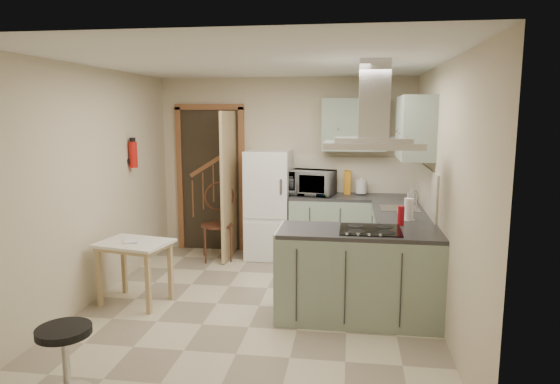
% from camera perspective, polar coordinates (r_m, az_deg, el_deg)
% --- Properties ---
extents(floor, '(4.20, 4.20, 0.00)m').
position_cam_1_polar(floor, '(5.41, -2.39, -12.86)').
color(floor, '#C3B797').
rests_on(floor, ground).
extents(ceiling, '(4.20, 4.20, 0.00)m').
position_cam_1_polar(ceiling, '(5.03, -2.59, 14.56)').
color(ceiling, silver).
rests_on(ceiling, back_wall).
extents(back_wall, '(3.60, 0.00, 3.60)m').
position_cam_1_polar(back_wall, '(7.13, 0.65, 2.93)').
color(back_wall, '#C4B798').
rests_on(back_wall, floor).
extents(left_wall, '(0.00, 4.20, 4.20)m').
position_cam_1_polar(left_wall, '(5.68, -20.62, 0.73)').
color(left_wall, '#C4B798').
rests_on(left_wall, floor).
extents(right_wall, '(0.00, 4.20, 4.20)m').
position_cam_1_polar(right_wall, '(5.06, 17.99, -0.12)').
color(right_wall, '#C4B798').
rests_on(right_wall, floor).
extents(doorway, '(1.10, 0.12, 2.10)m').
position_cam_1_polar(doorway, '(7.35, -7.92, 1.47)').
color(doorway, brown).
rests_on(doorway, floor).
extents(fridge, '(0.60, 0.60, 1.50)m').
position_cam_1_polar(fridge, '(6.93, -1.32, -1.42)').
color(fridge, white).
rests_on(fridge, floor).
extents(counter_back, '(1.08, 0.60, 0.90)m').
position_cam_1_polar(counter_back, '(6.91, 5.75, -4.05)').
color(counter_back, '#9EB2A0').
rests_on(counter_back, floor).
extents(counter_right, '(0.60, 1.95, 0.90)m').
position_cam_1_polar(counter_right, '(6.27, 13.20, -5.62)').
color(counter_right, '#9EB2A0').
rests_on(counter_right, floor).
extents(splashback, '(1.68, 0.02, 0.50)m').
position_cam_1_polar(splashback, '(7.06, 8.38, 1.96)').
color(splashback, beige).
rests_on(splashback, counter_back).
extents(wall_cabinet_back, '(0.85, 0.35, 0.70)m').
position_cam_1_polar(wall_cabinet_back, '(6.85, 8.44, 7.61)').
color(wall_cabinet_back, '#9EB2A0').
rests_on(wall_cabinet_back, back_wall).
extents(wall_cabinet_right, '(0.35, 0.90, 0.70)m').
position_cam_1_polar(wall_cabinet_right, '(5.81, 15.17, 7.12)').
color(wall_cabinet_right, '#9EB2A0').
rests_on(wall_cabinet_right, right_wall).
extents(peninsula, '(1.55, 0.65, 0.90)m').
position_cam_1_polar(peninsula, '(5.00, 8.97, -9.34)').
color(peninsula, '#9EB2A0').
rests_on(peninsula, floor).
extents(hob, '(0.58, 0.50, 0.01)m').
position_cam_1_polar(hob, '(4.88, 10.28, -4.27)').
color(hob, black).
rests_on(hob, peninsula).
extents(extractor_hood, '(0.90, 0.55, 0.10)m').
position_cam_1_polar(extractor_hood, '(4.75, 10.57, 5.31)').
color(extractor_hood, silver).
rests_on(extractor_hood, ceiling).
extents(sink, '(0.45, 0.40, 0.01)m').
position_cam_1_polar(sink, '(6.00, 13.50, -1.84)').
color(sink, silver).
rests_on(sink, counter_right).
extents(fire_extinguisher, '(0.10, 0.10, 0.32)m').
position_cam_1_polar(fire_extinguisher, '(6.43, -16.43, 4.11)').
color(fire_extinguisher, '#B2140F').
rests_on(fire_extinguisher, left_wall).
extents(drop_leaf_table, '(0.81, 0.67, 0.67)m').
position_cam_1_polar(drop_leaf_table, '(5.58, -16.20, -8.82)').
color(drop_leaf_table, tan).
rests_on(drop_leaf_table, floor).
extents(bentwood_chair, '(0.54, 0.54, 0.96)m').
position_cam_1_polar(bentwood_chair, '(6.92, -7.22, -3.79)').
color(bentwood_chair, '#54251C').
rests_on(bentwood_chair, floor).
extents(stool, '(0.48, 0.48, 0.52)m').
position_cam_1_polar(stool, '(4.08, -23.28, -17.31)').
color(stool, black).
rests_on(stool, floor).
extents(microwave, '(0.69, 0.54, 0.34)m').
position_cam_1_polar(microwave, '(6.81, 3.62, 1.08)').
color(microwave, black).
rests_on(microwave, counter_back).
extents(kettle, '(0.20, 0.20, 0.22)m').
position_cam_1_polar(kettle, '(6.91, 9.25, 0.63)').
color(kettle, silver).
rests_on(kettle, counter_back).
extents(cereal_box, '(0.09, 0.21, 0.32)m').
position_cam_1_polar(cereal_box, '(6.99, 7.69, 1.14)').
color(cereal_box, orange).
rests_on(cereal_box, counter_back).
extents(soap_bottle, '(0.10, 0.10, 0.17)m').
position_cam_1_polar(soap_bottle, '(6.50, 14.77, -0.34)').
color(soap_bottle, '#ABA9B5').
rests_on(soap_bottle, counter_right).
extents(paper_towel, '(0.11, 0.11, 0.25)m').
position_cam_1_polar(paper_towel, '(5.36, 14.49, -1.91)').
color(paper_towel, white).
rests_on(paper_towel, counter_right).
extents(cup, '(0.15, 0.15, 0.09)m').
position_cam_1_polar(cup, '(5.57, 13.84, -2.27)').
color(cup, white).
rests_on(cup, counter_right).
extents(red_bottle, '(0.09, 0.09, 0.19)m').
position_cam_1_polar(red_bottle, '(5.14, 13.65, -2.65)').
color(red_bottle, '#B10F19').
rests_on(red_bottle, peninsula).
extents(book, '(0.22, 0.25, 0.09)m').
position_cam_1_polar(book, '(5.51, -17.51, -5.00)').
color(book, brown).
rests_on(book, drop_leaf_table).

